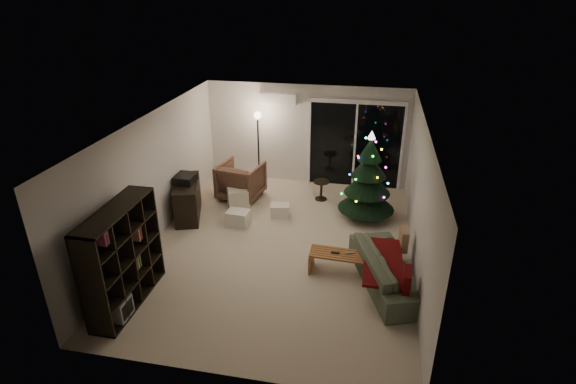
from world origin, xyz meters
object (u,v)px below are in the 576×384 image
at_px(media_cabinet, 188,199).
at_px(sofa, 388,269).
at_px(armchair, 241,181).
at_px(christmas_tree, 368,176).
at_px(coffee_table, 343,263).
at_px(bookshelf, 110,256).

bearing_deg(media_cabinet, sofa, -39.84).
relative_size(armchair, christmas_tree, 0.49).
xyz_separation_m(media_cabinet, sofa, (4.30, -1.69, -0.10)).
distance_m(armchair, coffee_table, 3.73).
bearing_deg(christmas_tree, armchair, 171.47).
relative_size(bookshelf, armchair, 1.74).
bearing_deg(armchair, bookshelf, 88.24).
bearing_deg(media_cabinet, armchair, 33.00).
distance_m(media_cabinet, christmas_tree, 3.94).
bearing_deg(bookshelf, sofa, 15.66).
xyz_separation_m(bookshelf, armchair, (0.88, 4.08, -0.40)).
bearing_deg(sofa, coffee_table, 56.89).
bearing_deg(coffee_table, sofa, -10.33).
relative_size(media_cabinet, armchair, 1.33).
bearing_deg(bookshelf, coffee_table, 21.63).
distance_m(sofa, coffee_table, 0.80).
relative_size(sofa, christmas_tree, 1.04).
bearing_deg(sofa, christmas_tree, -8.40).
xyz_separation_m(coffee_table, christmas_tree, (0.31, 2.17, 0.80)).
height_order(coffee_table, christmas_tree, christmas_tree).
xyz_separation_m(armchair, christmas_tree, (2.95, -0.44, 0.55)).
relative_size(bookshelf, coffee_table, 1.40).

